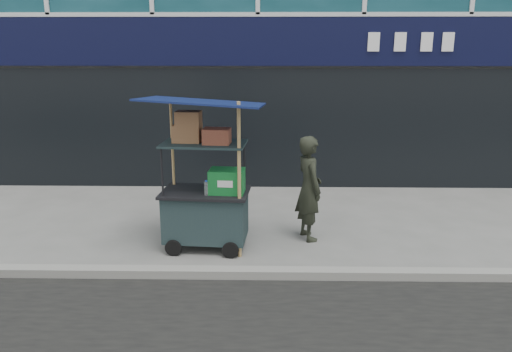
{
  "coord_description": "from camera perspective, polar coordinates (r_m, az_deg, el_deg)",
  "views": [
    {
      "loc": [
        0.15,
        -6.01,
        2.93
      ],
      "look_at": [
        0.02,
        1.2,
        0.96
      ],
      "focal_mm": 35.0,
      "sensor_mm": 36.0,
      "label": 1
    }
  ],
  "objects": [
    {
      "name": "ground",
      "position": [
        6.68,
        -0.34,
        -10.74
      ],
      "size": [
        80.0,
        80.0,
        0.0
      ],
      "primitive_type": "plane",
      "color": "#5F5F5B",
      "rests_on": "ground"
    },
    {
      "name": "vendor_cart",
      "position": [
        7.15,
        -5.68,
        -2.34
      ],
      "size": [
        1.72,
        1.28,
        2.22
      ],
      "rotation": [
        0.0,
        0.0,
        -0.08
      ],
      "color": "black",
      "rests_on": "ground"
    },
    {
      "name": "vendor_man",
      "position": [
        7.49,
        6.08,
        -1.39
      ],
      "size": [
        0.54,
        0.67,
        1.59
      ],
      "primitive_type": "imported",
      "rotation": [
        0.0,
        0.0,
        1.89
      ],
      "color": "black",
      "rests_on": "ground"
    },
    {
      "name": "curb",
      "position": [
        6.48,
        -0.38,
        -11.04
      ],
      "size": [
        80.0,
        0.18,
        0.12
      ],
      "primitive_type": "cube",
      "color": "gray",
      "rests_on": "ground"
    }
  ]
}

